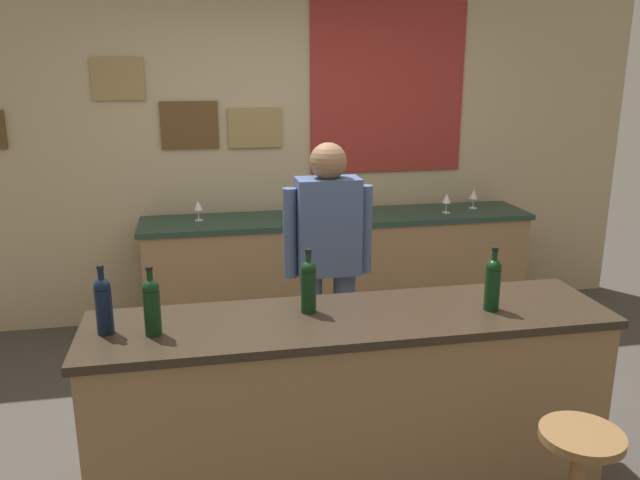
# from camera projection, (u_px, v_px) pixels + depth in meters

# --- Properties ---
(ground_plane) EXTENTS (10.00, 10.00, 0.00)m
(ground_plane) POSITION_uv_depth(u_px,v_px,m) (333.00, 442.00, 3.57)
(ground_plane) COLOR #423D38
(back_wall) EXTENTS (6.00, 0.09, 2.80)m
(back_wall) POSITION_uv_depth(u_px,v_px,m) (282.00, 144.00, 5.11)
(back_wall) COLOR tan
(back_wall) RESTS_ON ground_plane
(bar_counter) EXTENTS (2.43, 0.60, 0.92)m
(bar_counter) POSITION_uv_depth(u_px,v_px,m) (351.00, 405.00, 3.07)
(bar_counter) COLOR olive
(bar_counter) RESTS_ON ground_plane
(side_counter) EXTENTS (3.02, 0.56, 0.90)m
(side_counter) POSITION_uv_depth(u_px,v_px,m) (338.00, 271.00, 5.08)
(side_counter) COLOR olive
(side_counter) RESTS_ON ground_plane
(bartender) EXTENTS (0.52, 0.21, 1.62)m
(bartender) POSITION_uv_depth(u_px,v_px,m) (328.00, 260.00, 3.72)
(bartender) COLOR #384766
(bartender) RESTS_ON ground_plane
(wine_bottle_a) EXTENTS (0.07, 0.07, 0.31)m
(wine_bottle_a) POSITION_uv_depth(u_px,v_px,m) (103.00, 304.00, 2.72)
(wine_bottle_a) COLOR black
(wine_bottle_a) RESTS_ON bar_counter
(wine_bottle_b) EXTENTS (0.07, 0.07, 0.31)m
(wine_bottle_b) POSITION_uv_depth(u_px,v_px,m) (152.00, 305.00, 2.70)
(wine_bottle_b) COLOR black
(wine_bottle_b) RESTS_ON bar_counter
(wine_bottle_c) EXTENTS (0.07, 0.07, 0.31)m
(wine_bottle_c) POSITION_uv_depth(u_px,v_px,m) (309.00, 284.00, 2.95)
(wine_bottle_c) COLOR black
(wine_bottle_c) RESTS_ON bar_counter
(wine_bottle_d) EXTENTS (0.07, 0.07, 0.31)m
(wine_bottle_d) POSITION_uv_depth(u_px,v_px,m) (493.00, 282.00, 2.98)
(wine_bottle_d) COLOR black
(wine_bottle_d) RESTS_ON bar_counter
(wine_glass_a) EXTENTS (0.07, 0.07, 0.16)m
(wine_glass_a) POSITION_uv_depth(u_px,v_px,m) (198.00, 206.00, 4.79)
(wine_glass_a) COLOR silver
(wine_glass_a) RESTS_ON side_counter
(wine_glass_b) EXTENTS (0.07, 0.07, 0.16)m
(wine_glass_b) POSITION_uv_depth(u_px,v_px,m) (447.00, 199.00, 5.03)
(wine_glass_b) COLOR silver
(wine_glass_b) RESTS_ON side_counter
(wine_glass_c) EXTENTS (0.07, 0.07, 0.16)m
(wine_glass_c) POSITION_uv_depth(u_px,v_px,m) (474.00, 195.00, 5.19)
(wine_glass_c) COLOR silver
(wine_glass_c) RESTS_ON side_counter
(coffee_mug) EXTENTS (0.12, 0.08, 0.09)m
(coffee_mug) POSITION_uv_depth(u_px,v_px,m) (290.00, 212.00, 4.87)
(coffee_mug) COLOR #B2332D
(coffee_mug) RESTS_ON side_counter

